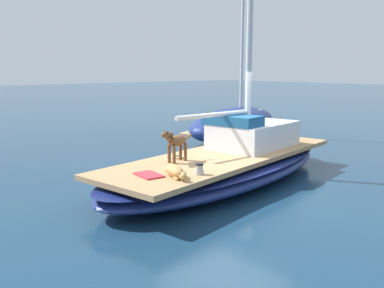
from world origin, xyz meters
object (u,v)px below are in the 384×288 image
sailboat_main (225,168)px  coiled_rope (178,157)px  moored_boat_port_side (235,123)px  dog_tan (175,171)px  dog_brown (176,142)px  deck_towel (149,175)px  deck_winch (199,169)px

sailboat_main → coiled_rope: coiled_rope is taller
coiled_rope → moored_boat_port_side: 6.72m
dog_tan → dog_brown: size_ratio=1.00×
sailboat_main → coiled_rope: size_ratio=23.29×
deck_towel → moored_boat_port_side: bearing=122.8°
dog_brown → deck_towel: 1.28m
dog_tan → moored_boat_port_side: bearing=126.2°
dog_tan → deck_towel: size_ratio=1.67×
sailboat_main → deck_towel: 2.51m
dog_brown → moored_boat_port_side: moored_boat_port_side is taller
deck_winch → deck_towel: size_ratio=0.38×
deck_towel → moored_boat_port_side: 8.34m
dog_brown → deck_winch: bearing=-16.3°
dog_tan → deck_towel: dog_tan is taller
deck_winch → deck_towel: 0.93m
moored_boat_port_side → dog_tan: bearing=-53.8°
dog_tan → deck_towel: 0.50m
dog_tan → moored_boat_port_side: (-4.91, 6.70, -0.17)m
sailboat_main → dog_brown: bearing=-93.6°
deck_winch → dog_tan: bearing=-107.3°
deck_winch → moored_boat_port_side: moored_boat_port_side is taller
coiled_rope → deck_towel: bearing=-57.7°
sailboat_main → deck_towel: bearing=-79.1°
dog_tan → moored_boat_port_side: moored_boat_port_side is taller
dog_brown → deck_winch: 1.18m
deck_winch → moored_boat_port_side: bearing=128.9°
dog_brown → coiled_rope: (-0.31, 0.29, -0.40)m
deck_winch → coiled_rope: size_ratio=0.65×
deck_towel → moored_boat_port_side: size_ratio=0.08×
sailboat_main → deck_towel: deck_towel is taller
deck_winch → moored_boat_port_side: size_ratio=0.03×
deck_towel → coiled_rope: bearing=122.3°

